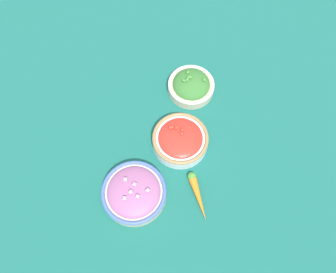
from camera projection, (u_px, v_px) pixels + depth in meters
ground_plane at (168, 140)px, 1.06m from camera, size 3.00×3.00×0.00m
bowl_red_onion at (134, 192)px, 0.96m from camera, size 0.19×0.19×0.06m
bowl_broccoli at (191, 85)px, 1.11m from camera, size 0.16×0.16×0.07m
bowl_cherry_tomatoes at (180, 140)px, 1.02m from camera, size 0.18×0.18×0.07m
loose_carrot at (198, 195)px, 0.97m from camera, size 0.15×0.06×0.03m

